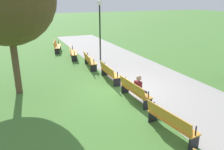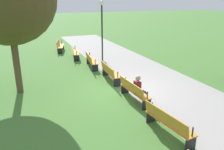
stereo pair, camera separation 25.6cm
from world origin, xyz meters
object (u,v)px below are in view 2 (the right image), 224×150
lamp_post (102,20)px  bench_4 (134,90)px  bench_0 (60,46)px  bench_2 (91,60)px  person_seated (139,88)px  bench_5 (168,122)px  bench_1 (75,52)px  bench_3 (110,72)px

lamp_post → bench_4: bearing=-8.8°
bench_0 → bench_4: same height
bench_2 → bench_4: 5.50m
person_seated → bench_2: bearing=-178.6°
person_seated → bench_4: bearing=-144.9°
bench_5 → person_seated: 2.57m
bench_0 → bench_5: size_ratio=1.01×
bench_1 → bench_2: size_ratio=1.01×
bench_4 → bench_1: bearing=-177.9°
bench_5 → person_seated: bearing=165.8°
lamp_post → person_seated: bearing=-7.3°
bench_5 → person_seated: (-2.54, 0.35, 0.16)m
bench_0 → person_seated: size_ratio=1.68×
bench_4 → bench_0: bearing=-175.8°
bench_3 → bench_5: bearing=0.0°
person_seated → bench_1: bearing=-177.0°
bench_3 → bench_5: (5.50, -0.20, 0.00)m
bench_3 → person_seated: person_seated is taller
bench_4 → bench_5: 2.75m
bench_1 → bench_2: same height
bench_1 → bench_2: bearing=18.9°
bench_2 → bench_3: same height
bench_2 → bench_5: 8.24m
bench_1 → bench_4: (8.22, 0.60, 0.00)m
bench_0 → bench_4: (10.91, 1.20, 0.00)m
bench_3 → lamp_post: lamp_post is taller
bench_0 → bench_3: bearing=23.1°
bench_2 → person_seated: bearing=9.9°
bench_1 → bench_3: 5.50m
lamp_post → bench_5: bearing=-7.5°
bench_3 → person_seated: (2.95, 0.15, 0.16)m
bench_4 → person_seated: (0.20, 0.15, 0.16)m
bench_3 → bench_1: bearing=-171.6°
bench_2 → bench_4: bearing=8.4°
bench_3 → person_seated: bearing=5.1°
bench_2 → person_seated: size_ratio=1.67×
bench_2 → lamp_post: 2.99m
bench_1 → bench_4: size_ratio=1.02×
bench_2 → bench_3: (2.75, 0.20, 0.00)m
bench_0 → bench_1: same height
bench_0 → lamp_post: size_ratio=0.50×
bench_0 → bench_5: 13.69m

